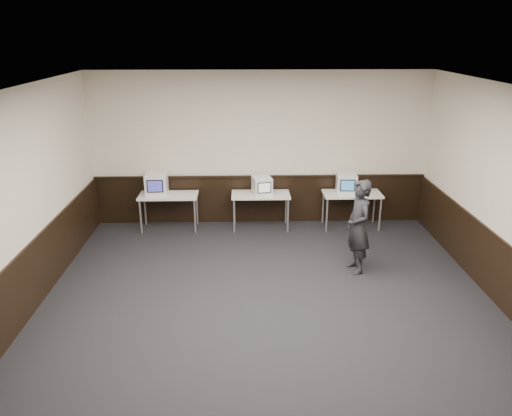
{
  "coord_description": "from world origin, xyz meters",
  "views": [
    {
      "loc": [
        -0.37,
        -6.18,
        3.92
      ],
      "look_at": [
        -0.15,
        1.6,
        1.15
      ],
      "focal_mm": 35.0,
      "sensor_mm": 36.0,
      "label": 1
    }
  ],
  "objects_px": {
    "desk_left": "(169,198)",
    "emac_left": "(157,184)",
    "desk_center": "(261,197)",
    "emac_center": "(262,186)",
    "desk_right": "(352,196)",
    "person": "(358,227)",
    "emac_right": "(346,183)"
  },
  "relations": [
    {
      "from": "desk_center",
      "to": "desk_right",
      "type": "relative_size",
      "value": 1.0
    },
    {
      "from": "desk_center",
      "to": "emac_left",
      "type": "height_order",
      "value": "emac_left"
    },
    {
      "from": "desk_center",
      "to": "emac_center",
      "type": "relative_size",
      "value": 2.65
    },
    {
      "from": "emac_center",
      "to": "person",
      "type": "relative_size",
      "value": 0.28
    },
    {
      "from": "emac_right",
      "to": "person",
      "type": "bearing_deg",
      "value": -90.48
    },
    {
      "from": "desk_right",
      "to": "emac_center",
      "type": "xyz_separation_m",
      "value": [
        -1.87,
        -0.05,
        0.26
      ]
    },
    {
      "from": "emac_left",
      "to": "desk_center",
      "type": "bearing_deg",
      "value": -2.62
    },
    {
      "from": "desk_right",
      "to": "desk_center",
      "type": "bearing_deg",
      "value": 180.0
    },
    {
      "from": "emac_right",
      "to": "desk_left",
      "type": "bearing_deg",
      "value": -174.59
    },
    {
      "from": "person",
      "to": "desk_center",
      "type": "bearing_deg",
      "value": -153.12
    },
    {
      "from": "emac_left",
      "to": "emac_right",
      "type": "distance_m",
      "value": 3.9
    },
    {
      "from": "emac_left",
      "to": "person",
      "type": "distance_m",
      "value": 4.25
    },
    {
      "from": "desk_center",
      "to": "emac_left",
      "type": "distance_m",
      "value": 2.15
    },
    {
      "from": "desk_center",
      "to": "emac_left",
      "type": "bearing_deg",
      "value": 179.14
    },
    {
      "from": "desk_center",
      "to": "emac_left",
      "type": "relative_size",
      "value": 2.47
    },
    {
      "from": "emac_right",
      "to": "person",
      "type": "distance_m",
      "value": 2.07
    },
    {
      "from": "desk_center",
      "to": "desk_right",
      "type": "distance_m",
      "value": 1.9
    },
    {
      "from": "emac_center",
      "to": "emac_right",
      "type": "relative_size",
      "value": 0.97
    },
    {
      "from": "desk_center",
      "to": "emac_left",
      "type": "xyz_separation_m",
      "value": [
        -2.13,
        0.03,
        0.29
      ]
    },
    {
      "from": "desk_left",
      "to": "desk_right",
      "type": "xyz_separation_m",
      "value": [
        3.8,
        0.0,
        0.0
      ]
    },
    {
      "from": "desk_right",
      "to": "desk_left",
      "type": "bearing_deg",
      "value": 180.0
    },
    {
      "from": "desk_left",
      "to": "emac_right",
      "type": "xyz_separation_m",
      "value": [
        3.67,
        0.02,
        0.27
      ]
    },
    {
      "from": "desk_left",
      "to": "emac_left",
      "type": "relative_size",
      "value": 2.47
    },
    {
      "from": "desk_center",
      "to": "person",
      "type": "relative_size",
      "value": 0.74
    },
    {
      "from": "desk_center",
      "to": "emac_right",
      "type": "height_order",
      "value": "emac_right"
    },
    {
      "from": "desk_left",
      "to": "person",
      "type": "relative_size",
      "value": 0.74
    },
    {
      "from": "desk_center",
      "to": "desk_right",
      "type": "height_order",
      "value": "same"
    },
    {
      "from": "person",
      "to": "emac_left",
      "type": "bearing_deg",
      "value": -129.96
    },
    {
      "from": "emac_center",
      "to": "emac_right",
      "type": "bearing_deg",
      "value": -9.19
    },
    {
      "from": "person",
      "to": "emac_center",
      "type": "bearing_deg",
      "value": -152.96
    },
    {
      "from": "desk_right",
      "to": "person",
      "type": "distance_m",
      "value": 2.07
    },
    {
      "from": "desk_left",
      "to": "person",
      "type": "xyz_separation_m",
      "value": [
        3.47,
        -2.04,
        0.13
      ]
    }
  ]
}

